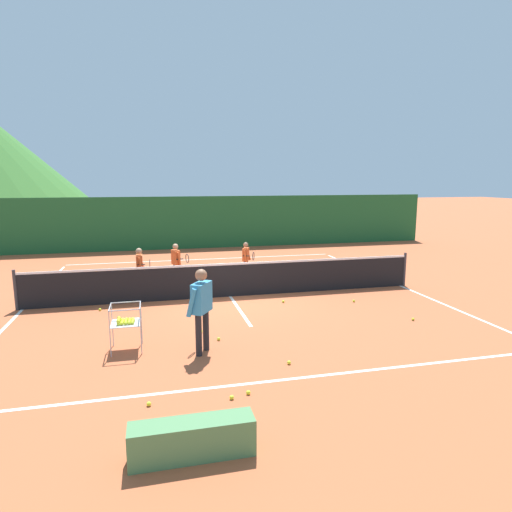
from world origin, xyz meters
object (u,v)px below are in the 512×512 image
tennis_ball_8 (283,301)px  courtside_bench (192,439)px  ball_cart (125,321)px  tennis_ball_9 (413,319)px  instructor (201,303)px  tennis_ball_7 (248,393)px  tennis_ball_1 (289,363)px  tennis_ball_2 (149,404)px  student_0 (140,265)px  tennis_ball_6 (219,339)px  tennis_ball_0 (201,331)px  tennis_ball_4 (100,309)px  student_1 (176,260)px  tennis_ball_5 (232,397)px  tennis_ball_3 (354,301)px  tennis_net (230,279)px  student_2 (246,257)px

tennis_ball_8 → courtside_bench: 6.83m
ball_cart → tennis_ball_9: size_ratio=13.22×
instructor → tennis_ball_7: (0.50, -1.85, -0.95)m
tennis_ball_1 → tennis_ball_2: bearing=-159.5°
student_0 → tennis_ball_6: size_ratio=19.12×
tennis_ball_0 → tennis_ball_6: 0.63m
tennis_ball_8 → courtside_bench: courtside_bench is taller
courtside_bench → tennis_ball_4: bearing=104.9°
student_1 → tennis_ball_5: (0.36, -7.71, -0.75)m
ball_cart → tennis_ball_3: bearing=19.4°
student_0 → tennis_ball_0: 4.34m
student_0 → tennis_ball_7: 7.25m
tennis_net → student_0: bearing=153.0°
tennis_ball_5 → instructor: bearing=96.4°
student_0 → courtside_bench: 8.39m
instructor → ball_cart: instructor is taller
tennis_ball_6 → tennis_ball_8: (2.14, 2.38, 0.00)m
tennis_ball_0 → tennis_ball_1: size_ratio=1.00×
student_2 → tennis_ball_9: student_2 is taller
student_2 → tennis_ball_4: 5.25m
tennis_net → tennis_ball_0: (-1.15, -2.79, -0.47)m
student_1 → tennis_ball_5: size_ratio=19.19×
ball_cart → tennis_ball_2: 2.41m
tennis_ball_5 → tennis_ball_6: bearing=85.8°
ball_cart → tennis_ball_4: bearing=105.5°
student_0 → tennis_ball_5: bearing=-78.4°
student_0 → tennis_ball_9: student_0 is taller
tennis_ball_4 → tennis_ball_6: 3.82m
tennis_net → tennis_ball_2: bearing=-111.5°
student_1 → courtside_bench: (-0.35, -8.96, -0.55)m
tennis_ball_5 → tennis_ball_7: same height
instructor → student_1: 5.78m
tennis_ball_3 → student_0: bearing=155.1°
tennis_net → tennis_ball_6: 3.48m
student_0 → tennis_ball_2: 7.04m
student_2 → tennis_ball_9: bearing=-61.5°
tennis_ball_4 → tennis_ball_7: 5.84m
student_0 → tennis_ball_4: (-0.98, -1.83, -0.75)m
tennis_net → tennis_ball_3: tennis_net is taller
tennis_net → tennis_ball_5: bearing=-100.0°
instructor → ball_cart: (-1.43, 0.47, -0.40)m
student_1 → tennis_ball_2: (-0.87, -7.62, -0.75)m
tennis_ball_3 → tennis_ball_7: same height
tennis_ball_6 → student_1: bearing=95.9°
tennis_ball_3 → tennis_ball_0: bearing=-161.7°
tennis_ball_6 → student_0: bearing=109.6°
student_2 → tennis_ball_7: 8.13m
tennis_ball_3 → courtside_bench: size_ratio=0.05×
tennis_ball_0 → tennis_ball_6: (0.30, -0.55, 0.00)m
tennis_ball_5 → ball_cart: bearing=124.4°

